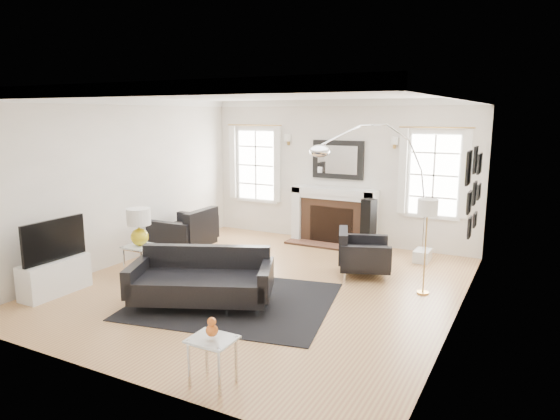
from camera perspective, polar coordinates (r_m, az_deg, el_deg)
The scene contains 25 objects.
floor at distance 7.59m, azimuth -1.90°, elevation -8.57°, with size 6.00×6.00×0.00m, color #AB6E47.
back_wall at distance 9.93m, azimuth 6.69°, elevation 4.32°, with size 5.50×0.04×2.80m, color white.
front_wall at distance 4.92m, azimuth -19.62°, elevation -3.05°, with size 5.50×0.04×2.80m, color white.
left_wall at distance 8.92m, azimuth -17.50°, elevation 3.14°, with size 0.04×6.00×2.80m, color white.
right_wall at distance 6.36m, azimuth 20.07°, elevation -0.02°, with size 0.04×6.00×2.80m, color white.
ceiling at distance 7.16m, azimuth -2.04°, elevation 13.06°, with size 5.50×6.00×0.02m, color white.
crown_molding at distance 7.16m, azimuth -2.04°, elevation 12.58°, with size 5.50×6.00×0.12m, color white.
fireplace at distance 9.88m, azimuth 6.14°, elevation -0.75°, with size 1.70×0.69×1.11m.
mantel_mirror at distance 9.87m, azimuth 6.62°, elevation 5.74°, with size 1.05×0.07×0.75m.
window_left at distance 10.69m, azimuth -2.73°, elevation 5.16°, with size 1.24×0.15×1.62m.
window_right at distance 9.37m, azimuth 17.19°, elevation 3.87°, with size 1.24×0.15×1.62m.
gallery_wall at distance 7.61m, azimuth 21.27°, elevation 2.64°, with size 0.04×1.73×1.29m.
tv_unit at distance 7.82m, azimuth -24.33°, elevation -6.44°, with size 0.35×1.00×1.09m.
area_rug at distance 7.00m, azimuth -5.27°, elevation -10.29°, with size 2.63×2.19×0.01m, color black.
sofa at distance 6.84m, azimuth -8.86°, elevation -7.97°, with size 2.05×1.53×0.61m.
armchair_left at distance 9.34m, azimuth -10.61°, elevation -2.54°, with size 0.95×1.05×0.69m.
armchair_right at distance 8.08m, azimuth 9.23°, elevation -5.03°, with size 1.03×1.09×0.59m.
coffee_table at distance 6.91m, azimuth -7.12°, elevation -7.30°, with size 0.93×0.93×0.41m.
side_table_left at distance 8.23m, azimuth -15.66°, elevation -4.60°, with size 0.44×0.44×0.49m.
nesting_table at distance 4.91m, azimuth -7.73°, elevation -15.48°, with size 0.43×0.36×0.47m.
gourd_lamp at distance 8.12m, azimuth -15.82°, elevation -1.59°, with size 0.37×0.37×0.59m.
orange_vase at distance 4.82m, azimuth -7.80°, elevation -13.22°, with size 0.12×0.12×0.19m.
arc_floor_lamp at distance 8.41m, azimuth 10.71°, elevation 2.55°, with size 1.74×1.61×2.47m.
stick_floor_lamp at distance 7.22m, azimuth 16.50°, elevation -0.24°, with size 0.28×0.28×1.37m.
speaker_tower at distance 9.04m, azimuth 10.06°, elevation -2.06°, with size 0.21×0.21×1.05m, color black.
Camera 1 is at (3.56, -6.20, 2.54)m, focal length 32.00 mm.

